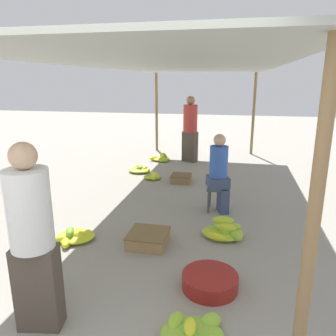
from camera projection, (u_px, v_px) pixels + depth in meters
canopy_post_front_right at (309, 253)px, 1.88m from camera, size 0.08×0.08×2.38m
canopy_post_back_left at (157, 112)px, 10.20m from camera, size 0.08×0.08×2.38m
canopy_post_back_right at (254, 114)px, 9.61m from camera, size 0.08×0.08×2.38m
canopy_tarp at (181, 66)px, 5.73m from camera, size 3.34×8.58×0.04m
vendor_foreground at (32, 237)px, 2.75m from camera, size 0.41×0.41×1.69m
stool at (217, 192)px, 5.52m from camera, size 0.34×0.34×0.42m
vendor_seated at (219, 172)px, 5.42m from camera, size 0.43×0.43×1.32m
basin_black at (210, 281)px, 3.48m from camera, size 0.60×0.60×0.17m
banana_pile_left_0 at (73, 236)px, 4.55m from camera, size 0.54×0.59×0.19m
banana_pile_left_1 at (140, 170)px, 7.94m from camera, size 0.56×0.56×0.18m
banana_pile_left_2 at (153, 177)px, 7.36m from camera, size 0.39×0.47×0.14m
banana_pile_left_3 at (161, 158)px, 9.04m from camera, size 0.58×0.51×0.22m
banana_pile_right_0 at (193, 336)px, 2.77m from camera, size 0.56×0.64×0.20m
banana_pile_right_1 at (224, 231)px, 4.64m from camera, size 0.60×0.57×0.30m
crate_near at (148, 238)px, 4.42m from camera, size 0.52×0.52×0.18m
crate_mid at (181, 178)px, 7.15m from camera, size 0.42×0.42×0.16m
shopper_walking_mid at (190, 128)px, 8.77m from camera, size 0.50×0.50×1.76m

